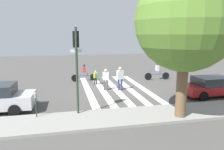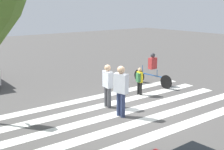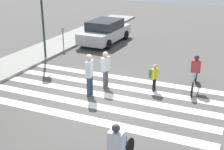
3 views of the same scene
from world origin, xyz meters
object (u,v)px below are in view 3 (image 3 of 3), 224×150
Objects in this scene: parking_meter at (63,33)px; cyclist_far_lane at (116,150)px; pedestrian_adult_blue_shirt at (154,76)px; traffic_light at (43,2)px; pedestrian_adult_yellow_jacket at (89,73)px; cyclist_near_curb at (195,71)px; car_parked_far_curb at (105,31)px; pedestrian_child_with_backpack at (106,67)px.

cyclist_far_lane is at bearing -142.04° from parking_meter.
pedestrian_adult_blue_shirt is 0.49× the size of cyclist_far_lane.
parking_meter is 1.17× the size of pedestrian_adult_blue_shirt.
traffic_light is 2.55× the size of pedestrian_adult_yellow_jacket.
pedestrian_adult_yellow_jacket reaches higher than parking_meter.
parking_meter is 9.46m from cyclist_near_curb.
traffic_light reaches higher than parking_meter.
cyclist_far_lane is (-6.10, -0.76, 0.15)m from pedestrian_adult_blue_shirt.
traffic_light is 3.83× the size of pedestrian_adult_blue_shirt.
traffic_light is 3.27× the size of parking_meter.
traffic_light reaches higher than cyclist_far_lane.
parking_meter is at bearing -153.23° from pedestrian_adult_yellow_jacket.
car_parked_far_curb is at bearing 46.61° from cyclist_near_curb.
traffic_light is at bearing 164.23° from car_parked_far_curb.
pedestrian_adult_blue_shirt is at bearing -119.84° from parking_meter.
cyclist_far_lane is at bearing 169.19° from cyclist_near_curb.
cyclist_far_lane reaches higher than car_parked_far_curb.
car_parked_far_curb is at bearing 28.60° from cyclist_far_lane.
parking_meter is 8.34m from pedestrian_adult_blue_shirt.
cyclist_near_curb is (0.84, -1.63, 0.15)m from pedestrian_adult_blue_shirt.
pedestrian_adult_yellow_jacket reaches higher than pedestrian_child_with_backpack.
pedestrian_child_with_backpack is 8.00m from car_parked_far_curb.
pedestrian_adult_blue_shirt is (0.49, -2.11, -0.24)m from pedestrian_child_with_backpack.
car_parked_far_curb is (8.35, 3.14, -0.24)m from pedestrian_adult_yellow_jacket.
pedestrian_adult_blue_shirt is 0.26× the size of car_parked_far_curb.
car_parked_far_curb is (7.25, 3.38, -0.16)m from pedestrian_child_with_backpack.
car_parked_far_curb reaches higher than parking_meter.
pedestrian_adult_yellow_jacket is 0.39× the size of car_parked_far_curb.
parking_meter is at bearing 40.64° from cyclist_far_lane.
cyclist_far_lane is 0.53× the size of car_parked_far_curb.
pedestrian_child_with_backpack is at bearing 105.88° from cyclist_near_curb.
cyclist_near_curb is (2.43, -3.98, -0.18)m from pedestrian_adult_yellow_jacket.
car_parked_far_curb is at bearing -123.65° from pedestrian_adult_blue_shirt.
pedestrian_adult_blue_shirt is 2.85m from pedestrian_adult_yellow_jacket.
pedestrian_adult_yellow_jacket reaches higher than cyclist_near_curb.
traffic_light is 9.05m from cyclist_near_curb.
pedestrian_child_with_backpack is 0.68× the size of cyclist_far_lane.
cyclist_far_lane reaches higher than cyclist_near_curb.
pedestrian_child_with_backpack is 1.38× the size of pedestrian_adult_blue_shirt.
pedestrian_child_with_backpack is 6.30m from cyclist_far_lane.
cyclist_far_lane is at bearing -144.18° from pedestrian_child_with_backpack.
pedestrian_adult_yellow_jacket reaches higher than pedestrian_adult_blue_shirt.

